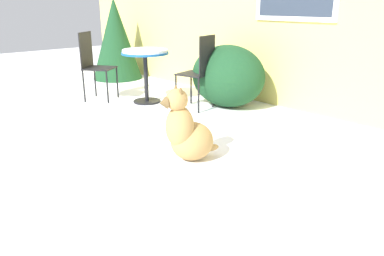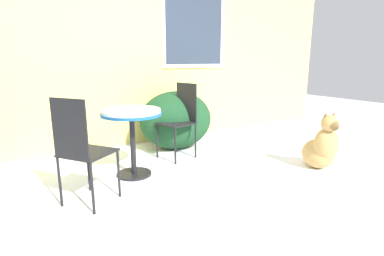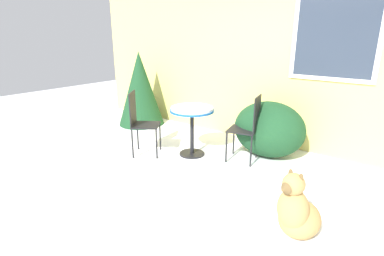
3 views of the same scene
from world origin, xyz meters
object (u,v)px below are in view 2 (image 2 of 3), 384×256
(patio_table, at_px, (132,122))
(patio_chair_near_table, at_px, (180,117))
(dog, at_px, (322,148))
(patio_chair_far_side, at_px, (81,147))

(patio_table, bearing_deg, patio_chair_near_table, 21.42)
(patio_table, height_order, patio_chair_near_table, patio_chair_near_table)
(dog, bearing_deg, patio_chair_far_side, -173.85)
(patio_chair_near_table, relative_size, dog, 1.41)
(patio_table, bearing_deg, patio_chair_far_side, -144.34)
(patio_chair_near_table, height_order, patio_chair_far_side, same)
(patio_chair_near_table, distance_m, patio_chair_far_side, 1.64)
(patio_chair_near_table, xyz_separation_m, patio_chair_far_side, (-1.45, -0.78, 0.00))
(patio_chair_near_table, height_order, dog, patio_chair_near_table)
(patio_table, distance_m, patio_chair_far_side, 0.80)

